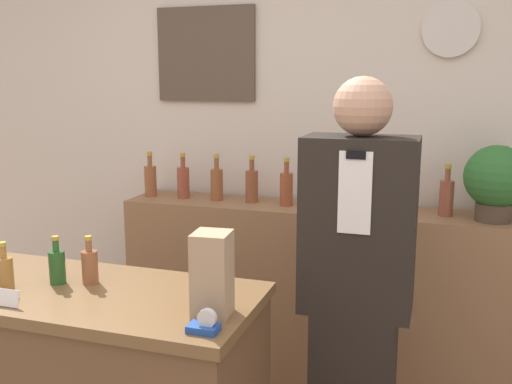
{
  "coord_description": "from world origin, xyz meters",
  "views": [
    {
      "loc": [
        0.76,
        -1.19,
        1.68
      ],
      "look_at": [
        0.01,
        1.09,
        1.21
      ],
      "focal_mm": 40.0,
      "sensor_mm": 36.0,
      "label": 1
    }
  ],
  "objects_px": {
    "potted_plant": "(496,180)",
    "tape_dispenser": "(205,325)",
    "paper_bag": "(212,274)",
    "shopkeeper": "(356,295)"
  },
  "relations": [
    {
      "from": "shopkeeper",
      "to": "potted_plant",
      "type": "height_order",
      "value": "shopkeeper"
    },
    {
      "from": "potted_plant",
      "to": "tape_dispenser",
      "type": "distance_m",
      "value": 1.74
    },
    {
      "from": "paper_bag",
      "to": "tape_dispenser",
      "type": "relative_size",
      "value": 2.96
    },
    {
      "from": "potted_plant",
      "to": "tape_dispenser",
      "type": "xyz_separation_m",
      "value": [
        -0.88,
        -1.48,
        -0.23
      ]
    },
    {
      "from": "shopkeeper",
      "to": "potted_plant",
      "type": "distance_m",
      "value": 1.0
    },
    {
      "from": "potted_plant",
      "to": "paper_bag",
      "type": "height_order",
      "value": "potted_plant"
    },
    {
      "from": "shopkeeper",
      "to": "tape_dispenser",
      "type": "relative_size",
      "value": 18.89
    },
    {
      "from": "tape_dispenser",
      "to": "potted_plant",
      "type": "bearing_deg",
      "value": 59.23
    },
    {
      "from": "potted_plant",
      "to": "tape_dispenser",
      "type": "height_order",
      "value": "potted_plant"
    },
    {
      "from": "paper_bag",
      "to": "tape_dispenser",
      "type": "bearing_deg",
      "value": -78.68
    }
  ]
}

